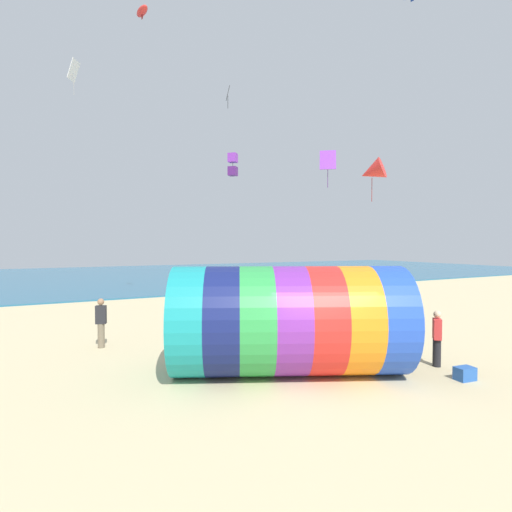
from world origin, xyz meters
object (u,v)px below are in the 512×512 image
object	(u,v)px
kite_white_diamond	(74,71)
bystander_near_water	(101,322)
kite_black_diamond	(228,94)
bystander_mid_beach	(315,292)
kite_purple_box	(233,165)
kite_red_parafoil	(142,11)
kite_red_delta	(372,172)
cooler_box	(465,374)
kite_handler	(437,338)
giant_inflatable_tube	(289,320)
kite_purple_diamond	(328,160)

from	to	relation	value
kite_white_diamond	bystander_near_water	bearing A→B (deg)	-89.39
kite_black_diamond	bystander_mid_beach	xyz separation A→B (m)	(2.77, -6.57, -13.38)
kite_black_diamond	kite_purple_box	distance (m)	6.50
bystander_near_water	bystander_mid_beach	xyz separation A→B (m)	(12.45, 4.06, -0.05)
kite_red_parafoil	bystander_near_water	distance (m)	18.42
kite_red_delta	cooler_box	bearing A→B (deg)	-119.46
kite_handler	kite_white_diamond	world-z (taller)	kite_white_diamond
kite_white_diamond	bystander_mid_beach	size ratio (longest dim) A/B	1.19
bystander_mid_beach	cooler_box	size ratio (longest dim) A/B	3.27
kite_handler	kite_black_diamond	world-z (taller)	kite_black_diamond
kite_red_delta	bystander_near_water	world-z (taller)	kite_red_delta
kite_red_parafoil	bystander_mid_beach	xyz separation A→B (m)	(9.13, -4.23, -16.16)
bystander_near_water	bystander_mid_beach	size ratio (longest dim) A/B	1.05
kite_black_diamond	kite_red_delta	distance (m)	12.78
giant_inflatable_tube	kite_white_diamond	size ratio (longest dim) A/B	3.58
kite_red_parafoil	bystander_mid_beach	bearing A→B (deg)	-24.87
kite_black_diamond	cooler_box	size ratio (longest dim) A/B	2.87
kite_handler	bystander_mid_beach	size ratio (longest dim) A/B	1.01
kite_white_diamond	bystander_mid_beach	distance (m)	19.58
kite_purple_diamond	cooler_box	bearing A→B (deg)	-110.05
giant_inflatable_tube	cooler_box	world-z (taller)	giant_inflatable_tube
bystander_mid_beach	giant_inflatable_tube	bearing A→B (deg)	-129.65
giant_inflatable_tube	kite_red_parafoil	distance (m)	20.82
kite_handler	kite_white_diamond	size ratio (longest dim) A/B	0.85
giant_inflatable_tube	kite_red_delta	size ratio (longest dim) A/B	3.18
giant_inflatable_tube	bystander_mid_beach	xyz separation A→B (m)	(7.99, 9.64, -0.68)
kite_purple_box	kite_red_parafoil	distance (m)	9.93
bystander_near_water	cooler_box	world-z (taller)	bystander_near_water
kite_white_diamond	kite_red_delta	size ratio (longest dim) A/B	0.89
kite_handler	cooler_box	bearing A→B (deg)	-107.47
kite_purple_diamond	bystander_near_water	size ratio (longest dim) A/B	1.23
kite_black_diamond	bystander_mid_beach	size ratio (longest dim) A/B	0.88
kite_purple_box	bystander_mid_beach	xyz separation A→B (m)	(3.84, -3.41, -7.80)
kite_black_diamond	kite_red_parafoil	size ratio (longest dim) A/B	1.13
giant_inflatable_tube	kite_white_diamond	xyz separation A→B (m)	(-4.58, 16.77, 12.53)
kite_purple_diamond	kite_red_parafoil	xyz separation A→B (m)	(-9.30, 5.13, 8.50)
kite_red_delta	bystander_mid_beach	xyz separation A→B (m)	(-0.91, 3.64, -6.64)
cooler_box	kite_red_parafoil	bearing A→B (deg)	107.12
giant_inflatable_tube	kite_white_diamond	distance (m)	21.43
kite_red_delta	bystander_near_water	distance (m)	14.90
giant_inflatable_tube	kite_red_delta	distance (m)	12.28
kite_handler	kite_purple_box	distance (m)	16.55
kite_purple_diamond	bystander_near_water	xyz separation A→B (m)	(-12.62, -3.15, -7.61)
kite_handler	bystander_mid_beach	world-z (taller)	kite_handler
kite_handler	kite_red_parafoil	size ratio (longest dim) A/B	1.30
giant_inflatable_tube	kite_purple_diamond	distance (m)	13.84
kite_handler	kite_black_diamond	size ratio (longest dim) A/B	1.15
kite_purple_diamond	bystander_near_water	world-z (taller)	kite_purple_diamond
kite_red_delta	cooler_box	size ratio (longest dim) A/B	4.38
kite_white_diamond	giant_inflatable_tube	bearing A→B (deg)	-74.74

